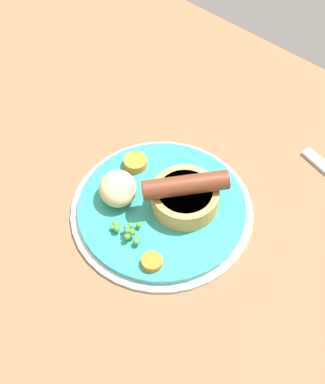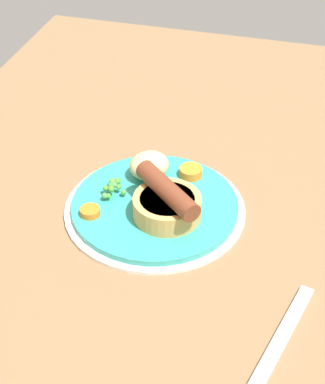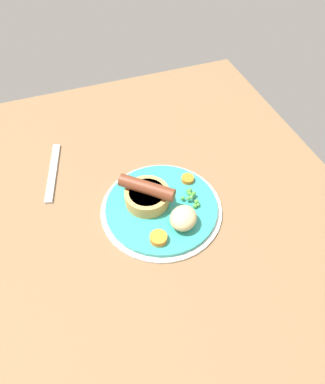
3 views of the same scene
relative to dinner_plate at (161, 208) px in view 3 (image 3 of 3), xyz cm
name	(u,v)px [view 3 (image 3 of 3)]	position (x,y,z in cm)	size (l,w,h in cm)	color
dining_table	(172,231)	(4.87, 0.55, -2.07)	(110.00, 80.00, 3.00)	brown
dinner_plate	(161,208)	(0.00, 0.00, 0.00)	(25.24, 25.24, 1.40)	silver
sausage_pudding	(147,194)	(-2.13, -2.34, 3.05)	(9.63, 10.40, 5.67)	tan
pea_pile	(192,197)	(0.78, 6.41, 1.75)	(4.97, 3.38, 1.71)	green
potato_chunk_0	(183,218)	(5.71, 2.47, 2.79)	(5.19, 5.80, 3.91)	#CCB77F
carrot_slice_1	(188,179)	(-4.67, 7.77, 1.31)	(2.72, 2.72, 0.95)	orange
carrot_slice_2	(159,238)	(7.59, -3.29, 1.48)	(3.32, 3.32, 1.29)	orange
fork	(53,172)	(-18.34, -19.82, -0.27)	(18.00, 1.60, 0.60)	silver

